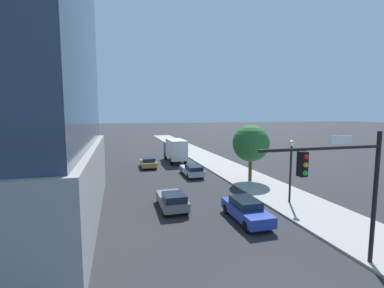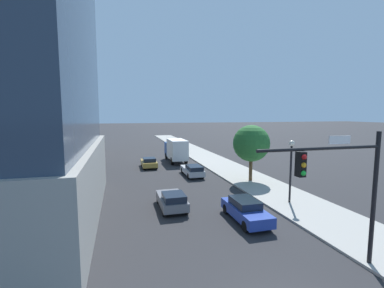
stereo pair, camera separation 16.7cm
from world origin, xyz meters
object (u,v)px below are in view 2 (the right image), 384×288
at_px(traffic_light_pole, 342,177).
at_px(street_tree, 251,143).
at_px(car_silver, 193,170).
at_px(car_gold, 149,162).
at_px(box_truck, 176,149).
at_px(construction_building, 34,63).
at_px(street_lamp, 291,161).
at_px(car_blue, 246,210).
at_px(car_gray, 172,200).

bearing_deg(traffic_light_pole, street_tree, 76.43).
height_order(street_tree, car_silver, street_tree).
bearing_deg(car_silver, car_gold, 124.88).
relative_size(traffic_light_pole, street_tree, 1.07).
distance_m(car_silver, box_truck, 9.50).
xyz_separation_m(construction_building, street_lamp, (25.88, -31.38, -11.73)).
relative_size(street_tree, car_blue, 1.27).
xyz_separation_m(street_lamp, car_silver, (-4.94, 11.38, -2.76)).
bearing_deg(box_truck, car_gold, -143.75).
bearing_deg(street_tree, car_gray, -147.80).
bearing_deg(street_tree, traffic_light_pole, -103.57).
bearing_deg(street_tree, construction_building, 137.39).
bearing_deg(traffic_light_pole, car_blue, 102.18).
distance_m(construction_building, car_silver, 32.38).
bearing_deg(box_truck, street_lamp, -76.63).
relative_size(street_tree, car_gold, 1.44).
bearing_deg(car_blue, car_silver, 90.00).
xyz_separation_m(street_lamp, car_gold, (-9.29, 17.61, -2.77)).
height_order(traffic_light_pole, car_gold, traffic_light_pole).
xyz_separation_m(street_tree, car_blue, (-5.25, -9.53, -3.32)).
relative_size(traffic_light_pole, car_blue, 1.35).
xyz_separation_m(construction_building, car_silver, (20.94, -20.00, -14.49)).
xyz_separation_m(street_lamp, car_gray, (-9.29, 1.25, -2.74)).
xyz_separation_m(street_tree, car_gray, (-9.60, -6.04, -3.36)).
distance_m(construction_building, traffic_light_pole, 47.11).
bearing_deg(car_gold, car_gray, -90.00).
bearing_deg(car_gold, car_blue, -77.65).
relative_size(street_lamp, box_truck, 0.70).
bearing_deg(car_silver, street_tree, -37.91).
bearing_deg(car_gray, car_silver, 66.77).
xyz_separation_m(traffic_light_pole, car_gold, (-5.74, 26.30, -3.72)).
bearing_deg(street_lamp, box_truck, 103.37).
height_order(traffic_light_pole, car_gray, traffic_light_pole).
bearing_deg(traffic_light_pole, car_gray, 120.02).
relative_size(traffic_light_pole, car_silver, 1.35).
height_order(construction_building, car_gray, construction_building).
bearing_deg(construction_building, car_gray, -61.16).
bearing_deg(car_silver, car_blue, -90.00).
height_order(street_lamp, box_truck, street_lamp).
relative_size(construction_building, street_lamp, 7.64).
xyz_separation_m(car_blue, box_truck, (0.00, 23.04, 1.14)).
distance_m(construction_building, street_lamp, 42.33).
distance_m(street_tree, car_silver, 7.46).
height_order(construction_building, car_silver, construction_building).
bearing_deg(street_tree, box_truck, 111.23).
bearing_deg(traffic_light_pole, box_truck, 92.70).
height_order(traffic_light_pole, box_truck, traffic_light_pole).
xyz_separation_m(construction_building, box_truck, (20.94, -10.58, -13.29)).
xyz_separation_m(construction_building, traffic_light_pole, (22.33, -40.06, -10.78)).
bearing_deg(box_truck, construction_building, 153.20).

